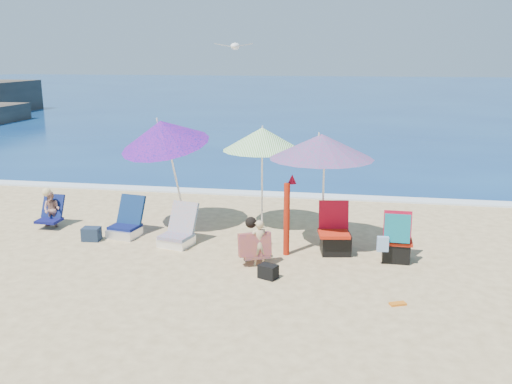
% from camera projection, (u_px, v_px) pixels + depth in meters
% --- Properties ---
extents(ground, '(120.00, 120.00, 0.00)m').
position_uv_depth(ground, '(263.00, 270.00, 9.32)').
color(ground, '#D8BC84').
rests_on(ground, ground).
extents(sea, '(120.00, 80.00, 0.12)m').
position_uv_depth(sea, '(340.00, 93.00, 52.34)').
color(sea, navy).
rests_on(sea, ground).
extents(foam, '(120.00, 0.50, 0.04)m').
position_uv_depth(foam, '(295.00, 195.00, 14.19)').
color(foam, white).
rests_on(foam, ground).
extents(umbrella_turquoise, '(2.48, 2.48, 2.18)m').
position_uv_depth(umbrella_turquoise, '(322.00, 146.00, 9.99)').
color(umbrella_turquoise, silver).
rests_on(umbrella_turquoise, ground).
extents(umbrella_striped, '(1.63, 1.63, 2.15)m').
position_uv_depth(umbrella_striped, '(262.00, 139.00, 11.14)').
color(umbrella_striped, white).
rests_on(umbrella_striped, ground).
extents(umbrella_blue, '(2.40, 2.44, 2.45)m').
position_uv_depth(umbrella_blue, '(163.00, 133.00, 11.04)').
color(umbrella_blue, white).
rests_on(umbrella_blue, ground).
extents(furled_umbrella, '(0.23, 0.28, 1.47)m').
position_uv_depth(furled_umbrella, '(288.00, 212.00, 9.88)').
color(furled_umbrella, '#A41E0B').
rests_on(furled_umbrella, ground).
extents(chair_navy, '(0.65, 0.79, 0.77)m').
position_uv_depth(chair_navy, '(126.00, 226.00, 11.06)').
color(chair_navy, '#0C1548').
rests_on(chair_navy, ground).
extents(chair_rainbow, '(0.71, 0.81, 0.78)m').
position_uv_depth(chair_rainbow, '(178.00, 234.00, 10.53)').
color(chair_rainbow, '#CA4748').
rests_on(chair_rainbow, ground).
extents(camp_chair_left, '(0.63, 0.68, 0.94)m').
position_uv_depth(camp_chair_left, '(335.00, 238.00, 10.07)').
color(camp_chair_left, '#B7210D').
rests_on(camp_chair_left, ground).
extents(camp_chair_right, '(0.62, 0.61, 0.89)m').
position_uv_depth(camp_chair_right, '(396.00, 243.00, 9.67)').
color(camp_chair_right, '#A01C0B').
rests_on(camp_chair_right, ground).
extents(person_center, '(0.59, 0.58, 0.82)m').
position_uv_depth(person_center, '(256.00, 243.00, 9.47)').
color(person_center, tan).
rests_on(person_center, ground).
extents(person_left, '(0.49, 0.58, 0.85)m').
position_uv_depth(person_left, '(51.00, 209.00, 11.58)').
color(person_left, tan).
rests_on(person_left, ground).
extents(bag_navy_a, '(0.35, 0.27, 0.26)m').
position_uv_depth(bag_navy_a, '(91.00, 234.00, 10.79)').
color(bag_navy_a, '#1B293C').
rests_on(bag_navy_a, ground).
extents(bag_black_a, '(0.32, 0.27, 0.20)m').
position_uv_depth(bag_black_a, '(260.00, 240.00, 10.52)').
color(bag_black_a, black).
rests_on(bag_black_a, ground).
extents(bag_tan, '(0.28, 0.20, 0.23)m').
position_uv_depth(bag_tan, '(258.00, 239.00, 10.53)').
color(bag_tan, tan).
rests_on(bag_tan, ground).
extents(bag_navy_b, '(0.39, 0.31, 0.28)m').
position_uv_depth(bag_navy_b, '(339.00, 241.00, 10.37)').
color(bag_navy_b, '#171933').
rests_on(bag_navy_b, ground).
extents(bag_black_b, '(0.35, 0.30, 0.23)m').
position_uv_depth(bag_black_b, '(268.00, 271.00, 8.97)').
color(bag_black_b, black).
rests_on(bag_black_b, ground).
extents(orange_item, '(0.26, 0.19, 0.03)m').
position_uv_depth(orange_item, '(398.00, 304.00, 8.03)').
color(orange_item, orange).
rests_on(orange_item, ground).
extents(seagull, '(0.73, 0.39, 0.13)m').
position_uv_depth(seagull, '(235.00, 46.00, 10.33)').
color(seagull, white).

